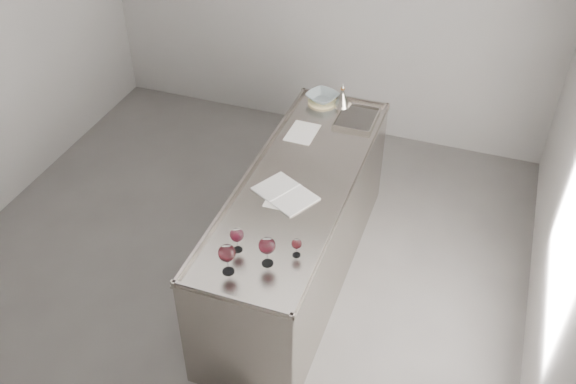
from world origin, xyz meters
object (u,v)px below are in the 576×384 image
(counter, at_px, (298,229))
(ceramic_bowl, at_px, (322,97))
(wine_funnel, at_px, (342,99))
(wine_glass_small, at_px, (297,244))
(wine_glass_middle, at_px, (227,254))
(notebook, at_px, (285,194))
(wine_glass_right, at_px, (267,246))
(wine_glass_left, at_px, (237,235))

(counter, height_order, ceramic_bowl, ceramic_bowl)
(counter, xyz_separation_m, wine_funnel, (0.01, 1.08, 0.53))
(wine_glass_small, distance_m, wine_funnel, 1.81)
(counter, height_order, wine_glass_small, wine_glass_small)
(wine_glass_middle, bearing_deg, notebook, 85.02)
(counter, distance_m, ceramic_bowl, 1.21)
(counter, height_order, notebook, counter)
(wine_glass_right, bearing_deg, wine_funnel, 92.41)
(wine_glass_left, bearing_deg, wine_glass_middle, -83.77)
(notebook, distance_m, ceramic_bowl, 1.27)
(wine_glass_left, xyz_separation_m, wine_glass_middle, (0.02, -0.19, 0.03))
(wine_glass_left, height_order, ceramic_bowl, wine_glass_left)
(counter, relative_size, wine_glass_right, 11.96)
(wine_glass_right, xyz_separation_m, notebook, (-0.13, 0.66, -0.14))
(wine_glass_right, relative_size, wine_funnel, 0.97)
(wine_funnel, bearing_deg, wine_glass_left, -94.16)
(wine_glass_left, relative_size, ceramic_bowl, 0.69)
(wine_glass_small, distance_m, ceramic_bowl, 1.84)
(counter, relative_size, wine_funnel, 11.61)
(counter, distance_m, wine_glass_right, 1.04)
(wine_glass_middle, height_order, wine_funnel, same)
(wine_funnel, bearing_deg, wine_glass_right, -87.59)
(wine_glass_right, distance_m, wine_glass_small, 0.20)
(wine_glass_middle, xyz_separation_m, notebook, (0.07, 0.81, -0.14))
(counter, relative_size, wine_glass_small, 18.73)
(counter, distance_m, notebook, 0.51)
(wine_glass_right, distance_m, notebook, 0.69)
(wine_glass_left, distance_m, ceramic_bowl, 1.88)
(wine_glass_middle, bearing_deg, counter, 83.63)
(ceramic_bowl, bearing_deg, wine_glass_middle, -88.46)
(wine_glass_left, xyz_separation_m, wine_funnel, (0.14, 1.87, -0.06))
(counter, xyz_separation_m, wine_glass_right, (0.09, -0.84, 0.61))
(wine_glass_small, bearing_deg, counter, 107.70)
(wine_glass_middle, height_order, ceramic_bowl, wine_glass_middle)
(wine_glass_middle, bearing_deg, wine_glass_small, 38.50)
(counter, relative_size, wine_glass_left, 14.10)
(wine_glass_small, xyz_separation_m, wine_funnel, (-0.22, 1.79, -0.03))
(wine_glass_right, height_order, wine_glass_small, wine_glass_right)
(wine_funnel, bearing_deg, wine_glass_small, -82.92)
(wine_glass_left, relative_size, wine_glass_small, 1.33)
(counter, bearing_deg, wine_glass_small, -72.30)
(notebook, bearing_deg, wine_glass_right, -50.98)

